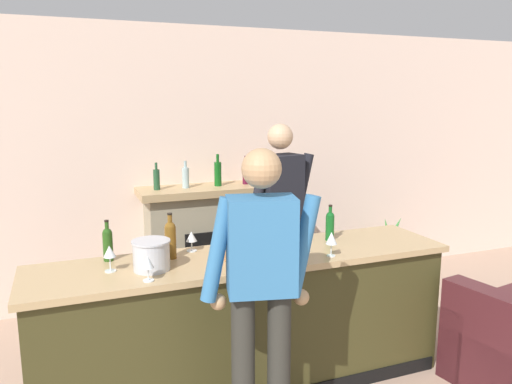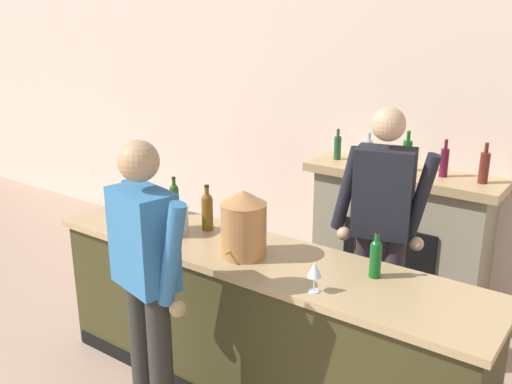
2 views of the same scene
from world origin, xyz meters
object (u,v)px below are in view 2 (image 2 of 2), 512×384
(wine_glass_near_bucket, at_px, (151,206))
(wine_glass_by_dispenser, at_px, (314,270))
(wine_bottle_burgundy_dark, at_px, (376,257))
(wine_glass_front_right, at_px, (144,224))
(person_bartender, at_px, (381,234))
(copper_dispenser, at_px, (244,223))
(fireplace_stone, at_px, (399,238))
(ice_bucket_steel, at_px, (171,219))
(person_customer, at_px, (148,288))
(wine_glass_front_left, at_px, (237,216))
(wine_bottle_merlot_tall, at_px, (207,210))
(wine_bottle_port_short, at_px, (174,197))

(wine_glass_near_bucket, relative_size, wine_glass_by_dispenser, 0.98)
(wine_glass_by_dispenser, bearing_deg, wine_bottle_burgundy_dark, 61.70)
(wine_glass_front_right, bearing_deg, person_bartender, 35.09)
(person_bartender, xyz_separation_m, wine_glass_by_dispenser, (0.00, -0.85, 0.08))
(copper_dispenser, height_order, wine_bottle_burgundy_dark, copper_dispenser)
(fireplace_stone, xyz_separation_m, ice_bucket_steel, (-0.94, -1.68, 0.47))
(fireplace_stone, relative_size, ice_bucket_steel, 6.41)
(person_customer, xyz_separation_m, wine_glass_front_right, (-0.52, 0.48, 0.09))
(person_customer, relative_size, person_bartender, 0.97)
(wine_glass_by_dispenser, bearing_deg, person_customer, -145.02)
(copper_dispenser, bearing_deg, fireplace_stone, 79.07)
(fireplace_stone, relative_size, wine_bottle_burgundy_dark, 5.65)
(person_customer, relative_size, wine_glass_front_left, 12.43)
(wine_bottle_merlot_tall, height_order, wine_bottle_burgundy_dark, wine_bottle_merlot_tall)
(copper_dispenser, distance_m, wine_bottle_port_short, 0.90)
(person_bartender, distance_m, wine_bottle_merlot_tall, 1.14)
(person_bartender, distance_m, wine_bottle_burgundy_dark, 0.55)
(person_bartender, distance_m, wine_glass_front_left, 0.95)
(wine_bottle_port_short, relative_size, wine_bottle_merlot_tall, 0.88)
(wine_bottle_burgundy_dark, height_order, wine_glass_front_left, wine_bottle_burgundy_dark)
(person_bartender, bearing_deg, wine_bottle_burgundy_dark, -69.59)
(fireplace_stone, bearing_deg, ice_bucket_steel, -119.16)
(fireplace_stone, xyz_separation_m, wine_glass_by_dispenser, (0.25, -1.86, 0.50))
(wine_glass_front_right, bearing_deg, ice_bucket_steel, 74.42)
(wine_glass_near_bucket, bearing_deg, ice_bucket_steel, -13.82)
(copper_dispenser, bearing_deg, wine_bottle_burgundy_dark, 13.89)
(fireplace_stone, height_order, copper_dispenser, fireplace_stone)
(person_bartender, bearing_deg, wine_bottle_port_short, -164.50)
(wine_glass_front_left, xyz_separation_m, wine_glass_by_dispenser, (0.86, -0.46, 0.02))
(wine_glass_near_bucket, bearing_deg, wine_bottle_burgundy_dark, 3.99)
(wine_glass_front_right, height_order, wine_glass_front_left, wine_glass_front_right)
(person_customer, bearing_deg, wine_bottle_merlot_tall, 109.81)
(wine_glass_front_right, height_order, wine_glass_by_dispenser, wine_glass_by_dispenser)
(fireplace_stone, xyz_separation_m, wine_glass_front_left, (-0.61, -1.40, 0.48))
(copper_dispenser, xyz_separation_m, wine_bottle_merlot_tall, (-0.45, 0.20, -0.07))
(wine_glass_front_right, relative_size, wine_glass_by_dispenser, 0.90)
(person_bartender, distance_m, copper_dispenser, 0.92)
(wine_glass_front_right, bearing_deg, wine_bottle_burgundy_dark, 14.34)
(person_bartender, distance_m, wine_glass_by_dispenser, 0.86)
(wine_bottle_port_short, distance_m, wine_glass_by_dispenser, 1.50)
(wine_glass_front_right, bearing_deg, wine_bottle_port_short, 111.06)
(fireplace_stone, xyz_separation_m, person_customer, (-0.47, -2.36, 0.39))
(person_bartender, distance_m, wine_glass_front_right, 1.52)
(person_bartender, relative_size, wine_glass_near_bucket, 11.01)
(person_customer, height_order, wine_glass_front_right, person_customer)
(ice_bucket_steel, relative_size, wine_glass_near_bucket, 1.45)
(fireplace_stone, distance_m, wine_glass_front_right, 2.18)
(wine_bottle_merlot_tall, bearing_deg, wine_glass_front_left, 31.04)
(wine_bottle_port_short, distance_m, wine_glass_front_left, 0.57)
(wine_glass_near_bucket, height_order, wine_glass_by_dispenser, wine_glass_by_dispenser)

